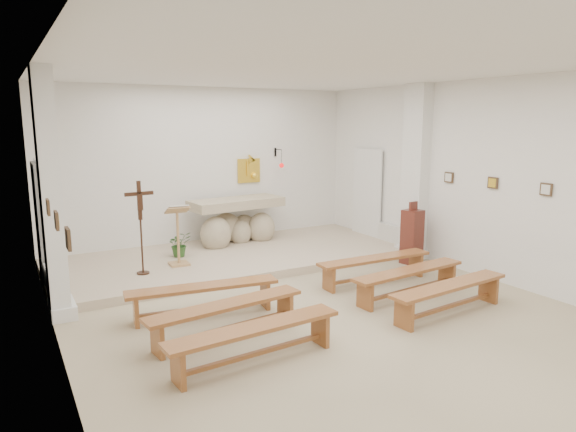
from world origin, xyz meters
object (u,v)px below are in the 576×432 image
crucifix_stand (141,221)px  bench_left_front (203,293)px  bench_right_front (375,264)px  bench_left_third (255,335)px  donation_pedestal (412,236)px  bench_left_second (226,312)px  lectern (178,235)px  bench_right_third (450,292)px  altar (236,224)px  bench_right_second (409,276)px

crucifix_stand → bench_left_front: 2.18m
bench_right_front → bench_left_third: 3.56m
donation_pedestal → bench_left_front: (-4.54, -0.62, -0.20)m
donation_pedestal → bench_left_second: donation_pedestal is taller
bench_left_third → lectern: bearing=80.9°
bench_left_second → lectern: bearing=76.8°
donation_pedestal → bench_right_third: size_ratio=0.56×
donation_pedestal → bench_right_third: 2.73m
altar → bench_left_second: altar is taller
bench_left_front → bench_right_front: bearing=8.0°
altar → bench_right_front: bearing=-77.9°
lectern → crucifix_stand: size_ratio=0.70×
bench_left_front → bench_left_third: bearing=-82.0°
bench_left_third → bench_right_third: same height
altar → bench_right_second: altar is taller
donation_pedestal → bench_left_third: donation_pedestal is taller
lectern → crucifix_stand: (-0.72, -0.23, 0.38)m
bench_left_second → bench_left_third: size_ratio=1.00×
lectern → bench_right_third: bearing=-52.5°
bench_right_third → altar: bearing=97.2°
donation_pedestal → bench_right_front: bearing=-166.3°
lectern → bench_right_third: size_ratio=0.52×
bench_right_front → bench_right_second: bearing=-88.8°
altar → bench_left_second: (-2.02, -4.27, -0.21)m
crucifix_stand → bench_left_second: crucifix_stand is taller
bench_left_third → bench_right_front: bearing=24.6°
donation_pedestal → lectern: bearing=148.9°
lectern → bench_left_second: bearing=-94.1°
altar → lectern: bearing=-150.8°
bench_left_second → bench_left_third: same height
crucifix_stand → bench_right_third: (3.49, -3.72, -0.75)m
crucifix_stand → bench_right_front: size_ratio=0.75×
bench_left_third → bench_left_front: bearing=86.1°
lectern → bench_left_second: 3.14m
bench_right_second → bench_left_front: bearing=159.6°
bench_left_second → bench_right_third: 3.24m
bench_right_front → bench_left_second: bearing=-163.6°
crucifix_stand → bench_right_third: bearing=-51.5°
altar → bench_left_second: size_ratio=0.96×
altar → bench_right_front: size_ratio=0.97×
crucifix_stand → altar: bearing=25.8°
donation_pedestal → bench_left_front: size_ratio=0.56×
crucifix_stand → bench_left_front: crucifix_stand is taller
bench_right_front → bench_right_third: same height
altar → donation_pedestal: (2.53, -2.79, -0.01)m
donation_pedestal → bench_right_third: (-1.42, -2.32, -0.20)m
bench_left_third → donation_pedestal: bearing=23.2°
crucifix_stand → bench_right_front: 4.10m
bench_left_second → donation_pedestal: bearing=11.3°
altar → bench_left_third: altar is taller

